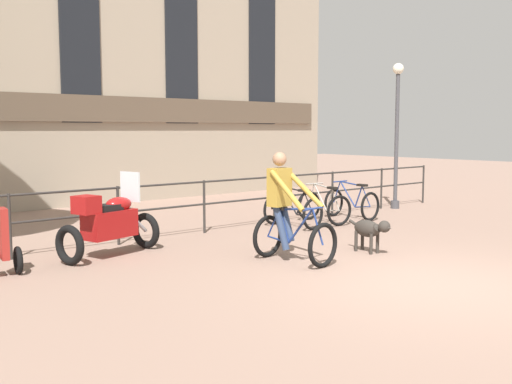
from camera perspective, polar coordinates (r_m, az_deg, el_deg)
name	(u,v)px	position (r m, az deg, el deg)	size (l,w,h in m)	color
ground_plane	(433,284)	(8.39, 16.50, -8.41)	(60.00, 60.00, 0.00)	#8E7060
canal_railing	(204,198)	(11.85, -4.96, -0.53)	(15.05, 0.05, 1.05)	#2D2B28
building_facade	(75,51)	(16.95, -16.84, 12.71)	(18.00, 0.72, 8.24)	gray
cyclist_with_bike	(288,213)	(9.30, 3.03, -1.97)	(0.80, 1.24, 1.70)	black
dog	(370,229)	(10.13, 10.81, -3.50)	(0.27, 0.92, 0.58)	#332D28
parked_motorcycle	(109,222)	(9.93, -13.83, -2.81)	(1.80, 1.02, 1.35)	black
parked_bicycle_near_lamp	(293,210)	(12.55, 3.55, -1.76)	(0.79, 1.18, 0.86)	black
parked_bicycle_mid_left	(324,207)	(13.22, 6.47, -1.40)	(0.80, 1.19, 0.86)	black
parked_bicycle_mid_right	(352,203)	(13.91, 9.10, -1.07)	(0.70, 1.13, 0.86)	black
street_lamp	(397,127)	(15.86, 13.27, 6.04)	(0.28, 0.28, 3.72)	#424247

